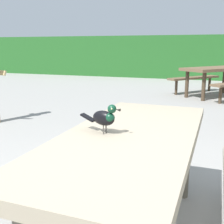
# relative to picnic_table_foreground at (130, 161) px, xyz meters

# --- Properties ---
(hedge_wall) EXTENTS (28.00, 1.37, 1.68)m
(hedge_wall) POSITION_rel_picnic_table_foreground_xyz_m (-0.07, 10.41, 0.28)
(hedge_wall) COLOR #235B23
(hedge_wall) RESTS_ON ground
(picnic_table_foreground) EXTENTS (1.71, 1.81, 0.74)m
(picnic_table_foreground) POSITION_rel_picnic_table_foreground_xyz_m (0.00, 0.00, 0.00)
(picnic_table_foreground) COLOR gray
(picnic_table_foreground) RESTS_ON ground
(bird_grackle) EXTENTS (0.28, 0.11, 0.18)m
(bird_grackle) POSITION_rel_picnic_table_foreground_xyz_m (-0.14, -0.06, 0.29)
(bird_grackle) COLOR black
(bird_grackle) RESTS_ON picnic_table_foreground
(picnic_table_mid_right) EXTENTS (2.38, 2.39, 0.74)m
(picnic_table_mid_right) POSITION_rel_picnic_table_foreground_xyz_m (0.51, 6.07, 0.00)
(picnic_table_mid_right) COLOR brown
(picnic_table_mid_right) RESTS_ON ground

